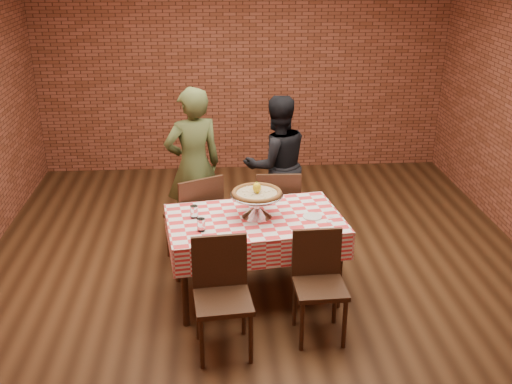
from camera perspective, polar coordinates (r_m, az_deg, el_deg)
ground at (r=5.92m, az=0.43°, el=-7.59°), size 6.00×6.00×0.00m
back_wall at (r=8.26m, az=-1.21°, el=11.88°), size 5.50×0.00×5.50m
table at (r=5.41m, az=-0.12°, el=-6.12°), size 1.59×1.08×0.75m
tablecloth at (r=5.30m, az=-0.12°, el=-3.70°), size 1.63×1.12×0.26m
pizza_stand at (r=5.23m, az=0.08°, el=-1.27°), size 0.52×0.52×0.21m
pizza at (r=5.18m, az=0.08°, el=-0.15°), size 0.48×0.48×0.03m
lemon at (r=5.16m, az=0.08°, el=0.40°), size 0.08×0.08×0.10m
water_glass_left at (r=5.01m, az=-5.19°, el=-3.10°), size 0.08×0.08×0.11m
water_glass_right at (r=5.25m, az=-5.85°, el=-1.86°), size 0.08×0.08×0.11m
side_plate at (r=5.27m, az=5.33°, el=-2.33°), size 0.19×0.19×0.01m
sweetener_packet_a at (r=5.20m, az=6.95°, el=-2.77°), size 0.06×0.06×0.00m
sweetener_packet_b at (r=5.30m, az=7.06°, el=-2.30°), size 0.06×0.05×0.00m
condiment_caddy at (r=5.49m, az=0.00°, el=-0.43°), size 0.13×0.11×0.15m
chair_near_left at (r=4.66m, az=-3.13°, el=-10.17°), size 0.47×0.47×0.91m
chair_near_right at (r=4.85m, az=6.04°, el=-9.08°), size 0.41×0.41×0.88m
chair_far_left at (r=5.97m, az=-5.92°, el=-2.38°), size 0.61×0.61×0.94m
chair_far_right at (r=6.14m, az=1.99°, el=-1.67°), size 0.45×0.45×0.91m
diner_olive at (r=6.28m, az=-5.90°, el=2.45°), size 0.70×0.58×1.66m
diner_black at (r=6.50m, az=1.98°, el=2.58°), size 0.86×0.74×1.52m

